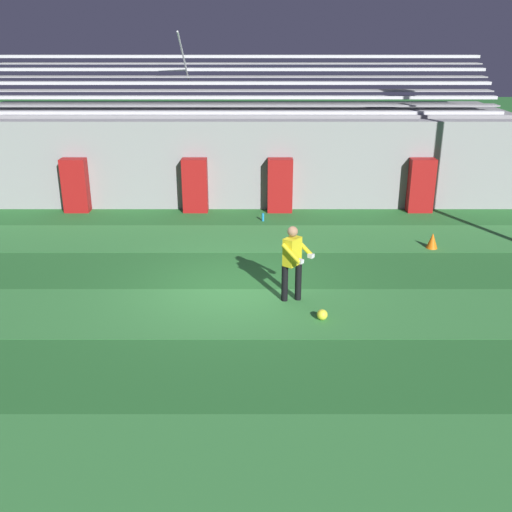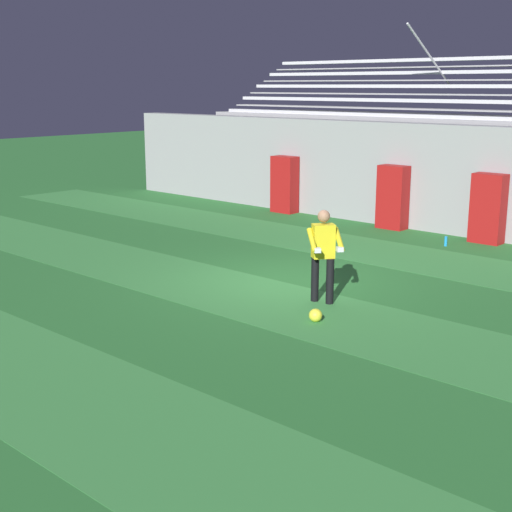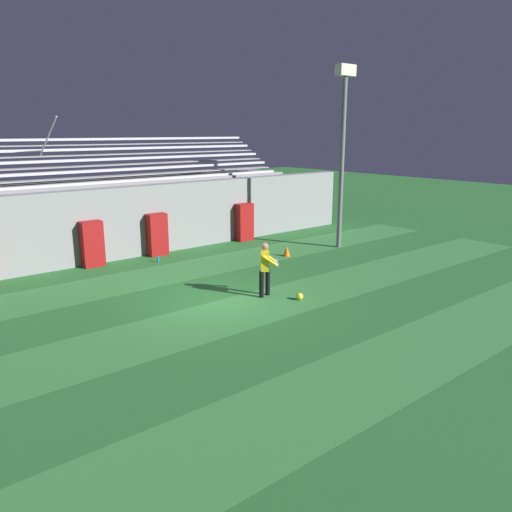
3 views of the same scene
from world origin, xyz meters
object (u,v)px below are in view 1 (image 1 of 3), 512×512
Objects in this scene: soccer_ball at (321,315)px; water_bottle at (262,217)px; padding_pillar_gate_right at (279,185)px; traffic_cone at (431,241)px; padding_pillar_far_left at (74,186)px; padding_pillar_gate_left at (194,185)px; goalkeeper at (292,259)px; padding_pillar_far_right at (420,185)px.

water_bottle is (-1.12, 6.60, 0.01)m from soccer_ball.
traffic_cone is (3.94, -3.43, -0.64)m from padding_pillar_gate_right.
padding_pillar_far_left is 6.05m from water_bottle.
padding_pillar_far_left is 7.74× the size of soccer_ball.
padding_pillar_gate_left is 2.68m from padding_pillar_gate_right.
traffic_cone is (3.36, 4.20, 0.10)m from soccer_ball.
padding_pillar_gate_left is 7.74× the size of soccer_ball.
padding_pillar_gate_right is 6.70m from goalkeeper.
padding_pillar_gate_left is 7.22m from goalkeeper.
soccer_ball is 0.52× the size of traffic_cone.
soccer_ball is (0.57, -7.62, -0.74)m from padding_pillar_gate_right.
padding_pillar_gate_right reaches higher than water_bottle.
goalkeeper reaches higher than water_bottle.
soccer_ball is at bearing -116.99° from padding_pillar_far_right.
padding_pillar_gate_left is 1.00× the size of padding_pillar_gate_right.
padding_pillar_far_right reaches higher than goalkeeper.
padding_pillar_far_left is (-3.78, 0.00, 0.00)m from padding_pillar_gate_left.
water_bottle is at bearing 151.77° from traffic_cone.
goalkeeper is at bearing -89.86° from padding_pillar_gate_right.
padding_pillar_gate_left is at bearing 0.00° from padding_pillar_far_left.
padding_pillar_far_right is 7.09× the size of water_bottle.
padding_pillar_gate_left is at bearing 180.00° from padding_pillar_gate_right.
goalkeeper reaches higher than traffic_cone.
padding_pillar_gate_right is 7.09× the size of water_bottle.
traffic_cone is at bearing 39.82° from goalkeeper.
traffic_cone is (-0.52, -3.43, -0.64)m from padding_pillar_far_right.
padding_pillar_far_right is at bearing 81.37° from traffic_cone.
goalkeeper is (-4.44, -6.70, 0.10)m from padding_pillar_far_right.
padding_pillar_far_right is at bearing 56.45° from goalkeeper.
padding_pillar_gate_left is 1.00× the size of padding_pillar_far_right.
padding_pillar_far_left is at bearing 170.22° from water_bottle.
traffic_cone is (10.40, -3.43, -0.64)m from padding_pillar_far_left.
goalkeeper is at bearing -123.55° from padding_pillar_far_right.
soccer_ball is at bearing -58.94° from goalkeeper.
water_bottle is (5.92, -1.02, -0.73)m from padding_pillar_far_left.
padding_pillar_gate_right reaches higher than traffic_cone.
water_bottle is at bearing -168.47° from padding_pillar_far_right.
padding_pillar_gate_right is 4.46m from padding_pillar_far_right.
padding_pillar_far_right is at bearing 0.00° from padding_pillar_far_left.
traffic_cone is 1.75× the size of water_bottle.
water_bottle is at bearing -9.78° from padding_pillar_far_left.
soccer_ball is (0.56, -0.93, -0.84)m from goalkeeper.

